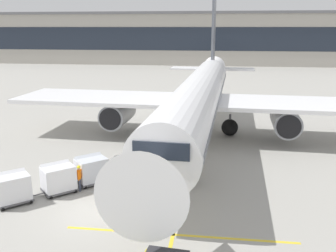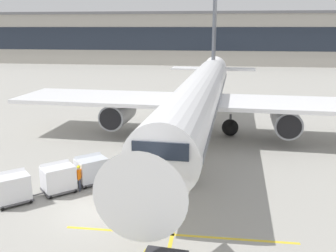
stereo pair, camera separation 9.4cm
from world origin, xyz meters
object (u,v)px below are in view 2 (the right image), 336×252
Objects in this scene: ground_crew_by_carts at (138,160)px; parked_airplane at (200,96)px; safety_cone_wingtip at (141,137)px; safety_cone_nose_mark at (139,138)px; baggage_cart_third at (12,187)px; ground_crew_wingwalker at (141,172)px; belt_loader at (137,161)px; baggage_cart_second at (58,177)px; safety_cone_engine_keepout at (148,137)px; baggage_cart_lead at (91,169)px; ground_crew_by_loader at (79,176)px; ground_crew_marshaller at (96,163)px.

parked_airplane is at bearing 69.09° from ground_crew_by_carts.
safety_cone_nose_mark reaches higher than safety_cone_wingtip.
baggage_cart_third reaches higher than ground_crew_wingwalker.
ground_crew_by_carts is at bearing 106.54° from ground_crew_wingwalker.
safety_cone_wingtip is at bearing 99.45° from belt_loader.
ground_crew_by_carts is 2.42m from ground_crew_wingwalker.
baggage_cart_second is 11.77m from safety_cone_nose_mark.
baggage_cart_second is 3.61× the size of safety_cone_engine_keepout.
baggage_cart_lead is at bearing -118.50° from parked_airplane.
baggage_cart_second is at bearing -163.09° from ground_crew_wingwalker.
ground_crew_by_loader is 1.00× the size of ground_crew_marshaller.
belt_loader is 2.86× the size of ground_crew_marshaller.
baggage_cart_second is 3.31× the size of safety_cone_nose_mark.
ground_crew_by_carts is at bearing -58.01° from belt_loader.
belt_loader reaches higher than safety_cone_engine_keepout.
ground_crew_by_loader is 2.63× the size of safety_cone_wingtip.
safety_cone_engine_keepout is at bearing 68.07° from baggage_cart_third.
baggage_cart_third is 3.86× the size of safety_cone_wingtip.
baggage_cart_third is at bearing -139.10° from baggage_cart_second.
ground_crew_marshaller is at bearing -120.84° from parked_airplane.
baggage_cart_lead is at bearing 75.41° from ground_crew_by_loader.
safety_cone_wingtip is at bearing 76.27° from baggage_cart_second.
safety_cone_wingtip is (-1.31, 7.85, -0.49)m from belt_loader.
baggage_cart_second reaches higher than ground_crew_marshaller.
ground_crew_marshaller is 8.69m from safety_cone_nose_mark.
baggage_cart_third reaches higher than ground_crew_marshaller.
ground_crew_marshaller is at bearing 51.37° from baggage_cart_third.
belt_loader is 7.52× the size of safety_cone_wingtip.
ground_crew_marshaller is at bearing 82.12° from ground_crew_by_loader.
baggage_cart_lead is 1.10m from ground_crew_marshaller.
baggage_cart_third is at bearing -146.85° from ground_crew_by_loader.
parked_airplane is 59.98× the size of safety_cone_nose_mark.
ground_crew_by_loader is (-0.35, -1.35, -0.00)m from baggage_cart_lead.
safety_cone_engine_keepout is at bearing 94.96° from belt_loader.
baggage_cart_lead reaches higher than safety_cone_nose_mark.
baggage_cart_third reaches higher than ground_crew_by_loader.
safety_cone_wingtip is (-0.61, -0.20, -0.02)m from safety_cone_engine_keepout.
baggage_cart_lead is at bearing -100.39° from safety_cone_engine_keepout.
belt_loader reaches higher than ground_crew_wingwalker.
ground_crew_by_loader is 1.00× the size of ground_crew_wingwalker.
ground_crew_marshaller is 2.26× the size of safety_cone_nose_mark.
ground_crew_by_carts reaches higher than safety_cone_engine_keepout.
safety_cone_wingtip is at bearing 100.33° from ground_crew_by_carts.
safety_cone_wingtip is at bearing 81.78° from ground_crew_marshaller.
safety_cone_wingtip is at bearing 101.73° from ground_crew_wingwalker.
parked_airplane is 11.27m from ground_crew_by_carts.
baggage_cart_third is at bearing -136.71° from belt_loader.
baggage_cart_third reaches higher than safety_cone_engine_keepout.
parked_airplane reaches higher than ground_crew_by_loader.
baggage_cart_lead is at bearing -97.28° from safety_cone_wingtip.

